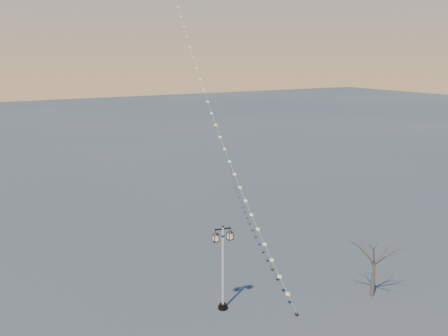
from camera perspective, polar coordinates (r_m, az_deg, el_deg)
ground at (r=28.02m, az=7.84°, el=-18.28°), size 300.00×300.00×0.00m
street_lamp at (r=27.75m, az=-0.14°, el=-11.62°), size 1.33×0.61×5.28m
bare_tree at (r=30.61m, az=18.03°, el=-9.81°), size 2.54×2.54×4.22m
kite_train at (r=42.88m, az=-2.53°, el=13.06°), size 8.31×38.79×28.93m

